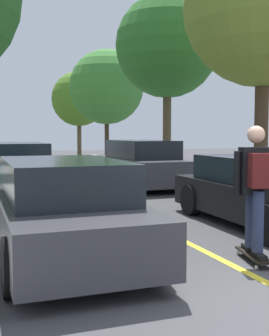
% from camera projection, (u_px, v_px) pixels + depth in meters
% --- Properties ---
extents(center_line, '(0.12, 39.20, 0.01)m').
position_uv_depth(center_line, '(151.00, 224.00, 8.38)').
color(center_line, gold).
rests_on(center_line, ground).
extents(parked_car_left_nearest, '(1.82, 4.01, 1.33)m').
position_uv_depth(parked_car_left_nearest, '(64.00, 209.00, 6.14)').
color(parked_car_left_nearest, '#38383D').
rests_on(parked_car_left_nearest, ground).
extents(parked_car_left_near, '(2.02, 4.50, 1.43)m').
position_uv_depth(parked_car_left_near, '(15.00, 168.00, 12.86)').
color(parked_car_left_near, '#196066').
rests_on(parked_car_left_near, ground).
extents(parked_car_right_nearest, '(1.96, 4.12, 1.26)m').
position_uv_depth(parked_car_right_nearest, '(264.00, 191.00, 8.27)').
color(parked_car_right_nearest, black).
rests_on(parked_car_right_nearest, ground).
extents(parked_car_right_near, '(1.93, 4.42, 1.48)m').
position_uv_depth(parked_car_right_near, '(142.00, 164.00, 14.16)').
color(parked_car_right_near, '#38383D').
rests_on(parked_car_right_near, ground).
extents(street_tree_right_nearest, '(4.24, 4.24, 7.01)m').
position_uv_depth(street_tree_right_nearest, '(264.00, 6.00, 11.65)').
color(street_tree_right_nearest, '#4C3823').
rests_on(street_tree_right_nearest, sidewalk_right).
extents(street_tree_right_near, '(4.04, 4.04, 6.98)m').
position_uv_depth(street_tree_right_near, '(167.00, 46.00, 17.34)').
color(street_tree_right_near, brown).
rests_on(street_tree_right_near, sidewalk_right).
extents(street_tree_right_far, '(4.18, 4.18, 6.24)m').
position_uv_depth(street_tree_right_far, '(107.00, 87.00, 25.13)').
color(street_tree_right_far, '#3D2D1E').
rests_on(street_tree_right_far, sidewalk_right).
extents(street_tree_right_farthest, '(3.85, 3.85, 5.91)m').
position_uv_depth(street_tree_right_farthest, '(79.00, 99.00, 31.51)').
color(street_tree_right_farthest, brown).
rests_on(street_tree_right_farthest, sidewalk_right).
extents(skateboard, '(0.41, 0.87, 0.10)m').
position_uv_depth(skateboard, '(254.00, 255.00, 5.94)').
color(skateboard, black).
rests_on(skateboard, ground).
extents(skateboarder, '(0.58, 0.70, 1.70)m').
position_uv_depth(skateboarder, '(256.00, 182.00, 5.83)').
color(skateboarder, black).
rests_on(skateboarder, skateboard).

